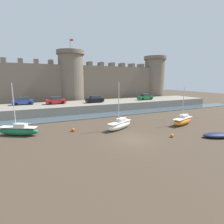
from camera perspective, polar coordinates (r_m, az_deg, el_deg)
ground_plane at (r=20.87m, az=6.68°, el=-9.02°), size 160.00×160.00×0.00m
water_channel at (r=33.98m, az=-6.60°, el=-1.29°), size 80.00×4.50×0.10m
quay_road at (r=40.68m, az=-9.87°, el=1.74°), size 67.99×10.00×1.75m
castle at (r=49.62m, az=-13.06°, el=9.70°), size 63.33×7.34×17.55m
sailboat_foreground_right at (r=24.93m, az=2.56°, el=-4.16°), size 5.00×3.26×6.67m
sailboat_midflat_right at (r=29.51m, az=22.07°, el=-2.63°), size 5.25×2.92×5.92m
sailboat_foreground_centre at (r=25.11m, az=-28.23°, el=-5.30°), size 5.17×3.71×6.59m
rowboat_foreground_left at (r=25.05m, az=31.42°, el=-6.44°), size 4.16×2.75×0.59m
mooring_buoy_mid_mud at (r=22.84m, az=19.03°, el=-7.26°), size 0.41×0.41×0.41m
mooring_buoy_near_channel at (r=24.46m, az=-12.60°, el=-5.69°), size 0.47×0.47×0.47m
car_quay_east at (r=39.90m, az=-17.85°, el=3.62°), size 4.15×1.98×1.62m
car_quay_centre_west at (r=46.92m, az=10.79°, el=4.89°), size 4.15×1.98×1.62m
car_quay_centre_east at (r=40.67m, az=-5.63°, el=4.19°), size 4.15×1.98×1.62m
car_quay_west at (r=41.32m, az=-27.03°, el=3.20°), size 4.15×1.98×1.62m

